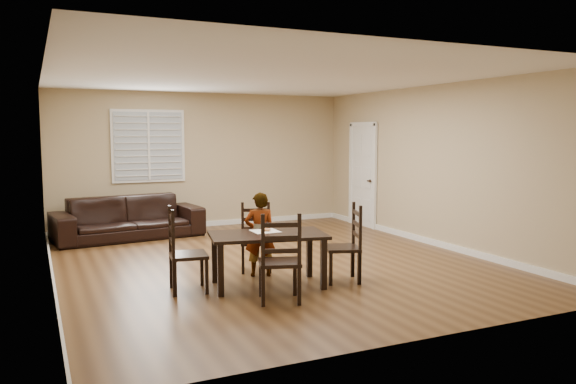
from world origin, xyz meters
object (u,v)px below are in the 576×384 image
Objects in this scene: chair_left at (178,254)px; donut at (267,229)px; sofa at (129,218)px; chair_near at (256,239)px; dining_table at (268,241)px; chair_far at (281,263)px; child at (260,234)px; chair_right at (351,246)px.

donut is (1.12, -0.05, 0.22)m from chair_left.
chair_near is at bearing -75.33° from sofa.
donut is (-0.14, -0.73, 0.26)m from chair_near.
dining_table is 1.10m from chair_left.
child is at bearing -83.61° from chair_far.
donut is at bearing -81.05° from chair_near.
sofa is (-1.17, 3.47, -0.18)m from child.
chair_near reaches higher than sofa.
chair_near is 0.36× the size of sofa.
chair_left is at bearing -28.11° from chair_far.
chair_right is at bearing -70.48° from sofa.
child is 0.38m from donut.
chair_right is at bearing 161.30° from child.
chair_right reaches higher than dining_table.
dining_table is 14.99× the size of donut.
chair_right is (1.23, 0.53, -0.01)m from chair_far.
chair_left is at bearing -82.48° from chair_right.
chair_left is 1.22m from child.
chair_near is at bearing 79.23° from donut.
dining_table is at bearing -107.11° from donut.
child is at bearing -78.94° from sofa.
sofa is (-1.26, 3.08, -0.05)m from chair_near.
chair_right reaches higher than donut.
chair_far reaches higher than sofa.
sofa is (-2.14, 4.19, -0.08)m from chair_right.
child is at bearing -83.61° from chair_near.
chair_near is 1.42m from chair_right.
chair_far is 1.28m from child.
chair_right is 0.89× the size of child.
chair_right is at bearing -31.74° from chair_near.
chair_far is at bearing 96.45° from child.
child is at bearing 82.09° from donut.
child is 10.95× the size of donut.
chair_near is 0.42m from child.
chair_near is 9.13× the size of donut.
chair_near is at bearing -84.05° from chair_far.
sofa reaches higher than dining_table.
dining_table is 1.50× the size of chair_left.
chair_right is at bearing -0.86° from dining_table.
chair_near is 1.44m from chair_left.
dining_table is 1.37× the size of child.
child reaches higher than sofa.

